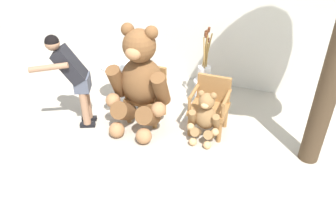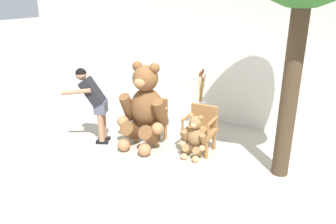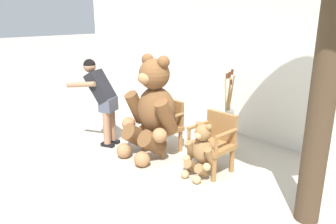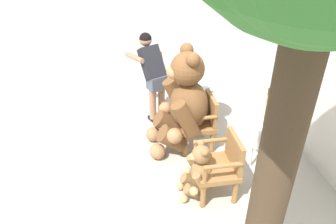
{
  "view_description": "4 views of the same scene",
  "coord_description": "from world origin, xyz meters",
  "px_view_note": "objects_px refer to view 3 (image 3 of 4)",
  "views": [
    {
      "loc": [
        1.4,
        -3.48,
        3.07
      ],
      "look_at": [
        0.07,
        0.12,
        0.6
      ],
      "focal_mm": 35.0,
      "sensor_mm": 36.0,
      "label": 1
    },
    {
      "loc": [
        2.52,
        -4.57,
        2.85
      ],
      "look_at": [
        -0.06,
        0.55,
        0.74
      ],
      "focal_mm": 35.0,
      "sensor_mm": 36.0,
      "label": 2
    },
    {
      "loc": [
        3.24,
        -2.83,
        2.25
      ],
      "look_at": [
        0.01,
        0.31,
        0.88
      ],
      "focal_mm": 35.0,
      "sensor_mm": 36.0,
      "label": 3
    },
    {
      "loc": [
        3.55,
        -0.45,
        3.22
      ],
      "look_at": [
        -0.18,
        0.2,
        0.87
      ],
      "focal_mm": 35.0,
      "sensor_mm": 36.0,
      "label": 4
    }
  ],
  "objects_px": {
    "wooden_chair_left": "(165,124)",
    "wooden_chair_right": "(214,141)",
    "white_stool": "(226,131)",
    "teddy_bear_small": "(201,151)",
    "person_visitor": "(101,95)",
    "brush_bucket": "(227,113)",
    "round_side_table": "(150,113)",
    "teddy_bear_large": "(152,108)"
  },
  "relations": [
    {
      "from": "teddy_bear_small",
      "to": "person_visitor",
      "type": "height_order",
      "value": "person_visitor"
    },
    {
      "from": "teddy_bear_large",
      "to": "brush_bucket",
      "type": "bearing_deg",
      "value": 52.83
    },
    {
      "from": "wooden_chair_right",
      "to": "white_stool",
      "type": "distance_m",
      "value": 0.78
    },
    {
      "from": "wooden_chair_left",
      "to": "wooden_chair_right",
      "type": "distance_m",
      "value": 1.05
    },
    {
      "from": "white_stool",
      "to": "teddy_bear_small",
      "type": "bearing_deg",
      "value": -73.37
    },
    {
      "from": "teddy_bear_large",
      "to": "round_side_table",
      "type": "distance_m",
      "value": 0.95
    },
    {
      "from": "white_stool",
      "to": "round_side_table",
      "type": "xyz_separation_m",
      "value": [
        -1.44,
        -0.44,
        0.09
      ]
    },
    {
      "from": "wooden_chair_left",
      "to": "person_visitor",
      "type": "height_order",
      "value": "person_visitor"
    },
    {
      "from": "wooden_chair_left",
      "to": "brush_bucket",
      "type": "relative_size",
      "value": 0.92
    },
    {
      "from": "teddy_bear_large",
      "to": "brush_bucket",
      "type": "height_order",
      "value": "teddy_bear_large"
    },
    {
      "from": "wooden_chair_left",
      "to": "person_visitor",
      "type": "xyz_separation_m",
      "value": [
        -0.95,
        -0.59,
        0.44
      ]
    },
    {
      "from": "wooden_chair_left",
      "to": "white_stool",
      "type": "bearing_deg",
      "value": 43.72
    },
    {
      "from": "person_visitor",
      "to": "white_stool",
      "type": "distance_m",
      "value": 2.21
    },
    {
      "from": "teddy_bear_small",
      "to": "teddy_bear_large",
      "type": "bearing_deg",
      "value": 179.16
    },
    {
      "from": "round_side_table",
      "to": "teddy_bear_small",
      "type": "bearing_deg",
      "value": -17.98
    },
    {
      "from": "wooden_chair_right",
      "to": "round_side_table",
      "type": "bearing_deg",
      "value": 170.91
    },
    {
      "from": "wooden_chair_right",
      "to": "teddy_bear_large",
      "type": "bearing_deg",
      "value": -165.53
    },
    {
      "from": "teddy_bear_large",
      "to": "round_side_table",
      "type": "bearing_deg",
      "value": 141.51
    },
    {
      "from": "teddy_bear_small",
      "to": "white_stool",
      "type": "xyz_separation_m",
      "value": [
        -0.3,
        1.0,
        -0.04
      ]
    },
    {
      "from": "person_visitor",
      "to": "teddy_bear_large",
      "type": "bearing_deg",
      "value": 18.78
    },
    {
      "from": "teddy_bear_large",
      "to": "person_visitor",
      "type": "distance_m",
      "value": 1.01
    },
    {
      "from": "wooden_chair_left",
      "to": "wooden_chair_right",
      "type": "xyz_separation_m",
      "value": [
        1.05,
        -0.0,
        0.0
      ]
    },
    {
      "from": "teddy_bear_small",
      "to": "person_visitor",
      "type": "distance_m",
      "value": 2.08
    },
    {
      "from": "teddy_bear_small",
      "to": "white_stool",
      "type": "height_order",
      "value": "teddy_bear_small"
    },
    {
      "from": "person_visitor",
      "to": "white_stool",
      "type": "xyz_separation_m",
      "value": [
        1.7,
        1.31,
        -0.55
      ]
    },
    {
      "from": "wooden_chair_right",
      "to": "wooden_chair_left",
      "type": "bearing_deg",
      "value": 180.0
    },
    {
      "from": "wooden_chair_left",
      "to": "wooden_chair_right",
      "type": "height_order",
      "value": "same"
    },
    {
      "from": "person_visitor",
      "to": "teddy_bear_small",
      "type": "bearing_deg",
      "value": 8.77
    },
    {
      "from": "wooden_chair_right",
      "to": "round_side_table",
      "type": "relative_size",
      "value": 1.19
    },
    {
      "from": "wooden_chair_left",
      "to": "teddy_bear_small",
      "type": "bearing_deg",
      "value": -15.26
    },
    {
      "from": "teddy_bear_large",
      "to": "teddy_bear_small",
      "type": "bearing_deg",
      "value": -0.84
    },
    {
      "from": "brush_bucket",
      "to": "person_visitor",
      "type": "bearing_deg",
      "value": -142.37
    },
    {
      "from": "wooden_chair_right",
      "to": "white_stool",
      "type": "bearing_deg",
      "value": 112.73
    },
    {
      "from": "wooden_chair_left",
      "to": "round_side_table",
      "type": "relative_size",
      "value": 1.19
    },
    {
      "from": "wooden_chair_left",
      "to": "brush_bucket",
      "type": "bearing_deg",
      "value": 43.76
    },
    {
      "from": "teddy_bear_large",
      "to": "teddy_bear_small",
      "type": "relative_size",
      "value": 2.04
    },
    {
      "from": "wooden_chair_right",
      "to": "teddy_bear_large",
      "type": "relative_size",
      "value": 0.52
    },
    {
      "from": "teddy_bear_small",
      "to": "person_visitor",
      "type": "xyz_separation_m",
      "value": [
        -2.0,
        -0.31,
        0.51
      ]
    },
    {
      "from": "teddy_bear_large",
      "to": "teddy_bear_small",
      "type": "height_order",
      "value": "teddy_bear_large"
    },
    {
      "from": "round_side_table",
      "to": "brush_bucket",
      "type": "bearing_deg",
      "value": 16.98
    },
    {
      "from": "wooden_chair_right",
      "to": "brush_bucket",
      "type": "distance_m",
      "value": 0.8
    },
    {
      "from": "wooden_chair_left",
      "to": "round_side_table",
      "type": "xyz_separation_m",
      "value": [
        -0.69,
        0.28,
        -0.01
      ]
    }
  ]
}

